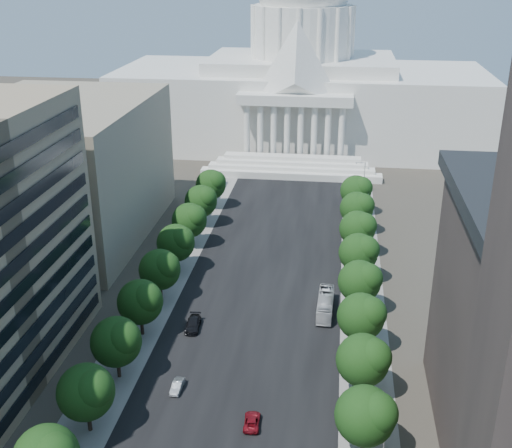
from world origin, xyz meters
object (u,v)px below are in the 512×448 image
at_px(car_silver, 177,386).
at_px(car_dark_b, 193,324).
at_px(city_bus, 325,304).
at_px(car_red, 252,421).

height_order(car_silver, car_dark_b, car_dark_b).
bearing_deg(city_bus, car_dark_b, -157.69).
relative_size(car_silver, car_dark_b, 0.70).
relative_size(car_red, car_dark_b, 0.81).
distance_m(car_dark_b, city_bus, 23.73).
bearing_deg(car_red, car_dark_b, -62.83).
bearing_deg(car_dark_b, city_bus, 17.37).
distance_m(car_silver, car_dark_b, 16.97).
bearing_deg(car_red, car_silver, -30.31).
xyz_separation_m(car_dark_b, city_bus, (22.17, 8.43, 0.73)).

